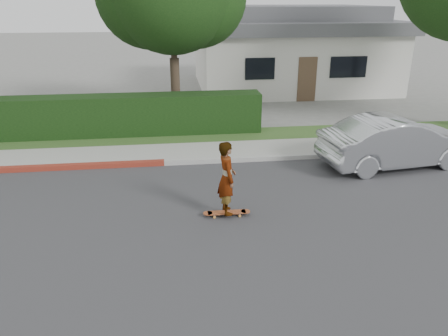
{
  "coord_description": "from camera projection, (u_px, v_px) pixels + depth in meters",
  "views": [
    {
      "loc": [
        1.24,
        -8.27,
        4.69
      ],
      "look_at": [
        2.43,
        1.1,
        1.0
      ],
      "focal_mm": 35.0,
      "sensor_mm": 36.0,
      "label": 1
    }
  ],
  "objects": [
    {
      "name": "ground",
      "position": [
        116.0,
        236.0,
        9.2
      ],
      "size": [
        120.0,
        120.0,
        0.0
      ],
      "primitive_type": "plane",
      "color": "slate",
      "rests_on": "ground"
    },
    {
      "name": "road",
      "position": [
        116.0,
        236.0,
        9.2
      ],
      "size": [
        60.0,
        8.0,
        0.01
      ],
      "primitive_type": "cube",
      "color": "#2D2D30",
      "rests_on": "ground"
    },
    {
      "name": "curb_far",
      "position": [
        130.0,
        164.0,
        12.96
      ],
      "size": [
        60.0,
        0.2,
        0.15
      ],
      "primitive_type": "cube",
      "color": "#9E9E99",
      "rests_on": "ground"
    },
    {
      "name": "sidewalk_far",
      "position": [
        132.0,
        155.0,
        13.8
      ],
      "size": [
        60.0,
        1.6,
        0.12
      ],
      "primitive_type": "cube",
      "color": "gray",
      "rests_on": "ground"
    },
    {
      "name": "planting_strip",
      "position": [
        136.0,
        140.0,
        15.28
      ],
      "size": [
        60.0,
        1.6,
        0.1
      ],
      "primitive_type": "cube",
      "color": "#2D4C1E",
      "rests_on": "ground"
    },
    {
      "name": "hedge",
      "position": [
        48.0,
        119.0,
        15.23
      ],
      "size": [
        15.0,
        1.0,
        1.5
      ],
      "primitive_type": "cube",
      "color": "black",
      "rests_on": "ground"
    },
    {
      "name": "house",
      "position": [
        290.0,
        48.0,
        24.15
      ],
      "size": [
        10.6,
        8.6,
        4.3
      ],
      "color": "beige",
      "rests_on": "ground"
    },
    {
      "name": "skateboard",
      "position": [
        227.0,
        213.0,
        10.0
      ],
      "size": [
        1.09,
        0.23,
        0.1
      ],
      "rotation": [
        0.0,
        0.0,
        -0.02
      ],
      "color": "#E99840",
      "rests_on": "ground"
    },
    {
      "name": "skateboarder",
      "position": [
        227.0,
        178.0,
        9.69
      ],
      "size": [
        0.46,
        0.65,
        1.69
      ],
      "primitive_type": "imported",
      "rotation": [
        0.0,
        0.0,
        1.67
      ],
      "color": "white",
      "rests_on": "skateboard"
    },
    {
      "name": "car_silver",
      "position": [
        397.0,
        142.0,
        12.8
      ],
      "size": [
        4.69,
        2.14,
        1.49
      ],
      "primitive_type": "imported",
      "rotation": [
        0.0,
        0.0,
        1.7
      ],
      "color": "silver",
      "rests_on": "ground"
    }
  ]
}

